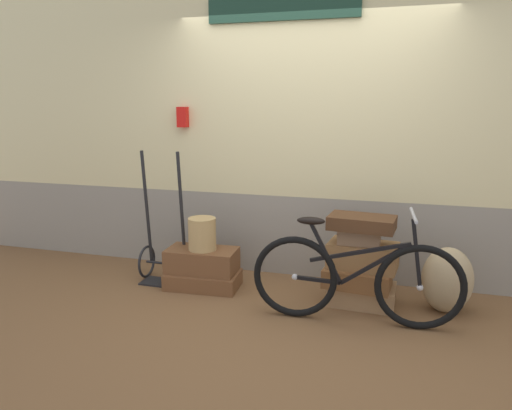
% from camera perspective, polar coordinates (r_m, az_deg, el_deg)
% --- Properties ---
extents(ground, '(9.73, 5.20, 0.06)m').
position_cam_1_polar(ground, '(4.16, 3.95, -12.44)').
color(ground, brown).
extents(station_building, '(7.73, 0.74, 2.90)m').
position_cam_1_polar(station_building, '(4.61, 6.61, 9.06)').
color(station_building, gray).
rests_on(station_building, ground).
extents(suitcase_0, '(0.70, 0.42, 0.14)m').
position_cam_1_polar(suitcase_0, '(4.53, -6.39, -8.93)').
color(suitcase_0, brown).
rests_on(suitcase_0, ground).
extents(suitcase_1, '(0.67, 0.37, 0.22)m').
position_cam_1_polar(suitcase_1, '(4.50, -6.52, -6.62)').
color(suitcase_1, brown).
rests_on(suitcase_1, suitcase_0).
extents(suitcase_2, '(0.57, 0.40, 0.17)m').
position_cam_1_polar(suitcase_2, '(4.25, 12.62, -10.42)').
color(suitcase_2, '#9E754C').
rests_on(suitcase_2, ground).
extents(suitcase_3, '(0.58, 0.40, 0.16)m').
position_cam_1_polar(suitcase_3, '(4.15, 12.12, -8.54)').
color(suitcase_3, brown).
rests_on(suitcase_3, suitcase_2).
extents(suitcase_4, '(0.60, 0.40, 0.21)m').
position_cam_1_polar(suitcase_4, '(4.13, 12.75, -5.94)').
color(suitcase_4, olive).
rests_on(suitcase_4, suitcase_3).
extents(suitcase_5, '(0.35, 0.22, 0.13)m').
position_cam_1_polar(suitcase_5, '(4.07, 12.33, -3.65)').
color(suitcase_5, '#937051').
rests_on(suitcase_5, suitcase_4).
extents(suitcase_6, '(0.57, 0.37, 0.11)m').
position_cam_1_polar(suitcase_6, '(4.01, 12.63, -2.09)').
color(suitcase_6, '#4C2D19').
rests_on(suitcase_6, suitcase_5).
extents(wicker_basket, '(0.26, 0.26, 0.30)m').
position_cam_1_polar(wicker_basket, '(4.40, -6.50, -3.48)').
color(wicker_basket, tan).
rests_on(wicker_basket, suitcase_1).
extents(luggage_trolley, '(0.45, 0.38, 1.27)m').
position_cam_1_polar(luggage_trolley, '(4.69, -10.90, -5.70)').
color(luggage_trolley, black).
rests_on(luggage_trolley, ground).
extents(burlap_sack, '(0.41, 0.35, 0.55)m').
position_cam_1_polar(burlap_sack, '(4.24, 22.03, -8.37)').
color(burlap_sack, tan).
rests_on(burlap_sack, ground).
extents(bicycle, '(1.63, 0.46, 0.91)m').
position_cam_1_polar(bicycle, '(3.80, 11.85, -8.77)').
color(bicycle, black).
rests_on(bicycle, ground).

